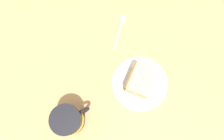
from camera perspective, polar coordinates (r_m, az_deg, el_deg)
The scene contains 5 objects.
ground_plane at distance 71.86cm, azimuth 0.23°, elevation -0.90°, with size 126.64×126.64×3.70cm, color tan.
small_plate at distance 68.97cm, azimuth 7.19°, elevation -3.43°, with size 17.27×17.27×1.72cm.
cake_slice at distance 65.76cm, azimuth 7.31°, elevation -2.79°, with size 9.49×10.36×6.02cm.
tea_mug at distance 64.31cm, azimuth -11.19°, elevation -12.59°, with size 10.10×8.47×10.00cm.
teaspoon at distance 75.46cm, azimuth 2.40°, elevation 11.73°, with size 3.62×13.14×0.80cm.
Camera 1 is at (-0.92, 16.79, 68.02)cm, focal length 35.24 mm.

